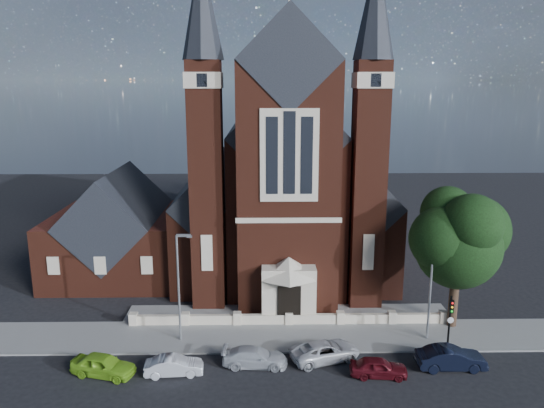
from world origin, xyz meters
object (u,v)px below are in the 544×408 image
Objects in this scene: street_tree at (461,241)px; church at (282,182)px; street_lamp_right at (432,280)px; car_lime_van at (103,365)px; traffic_signal at (450,316)px; parish_hall at (118,234)px; car_navy at (451,358)px; car_dark_red at (378,367)px; street_lamp_left at (180,282)px; car_white_suv at (325,351)px; car_silver_b at (255,357)px; car_silver_a at (174,366)px.

church is at bearing 126.17° from street_tree.
car_lime_van is (-22.33, -4.53, -3.89)m from street_lamp_right.
car_lime_van is (-23.24, -2.96, -1.87)m from traffic_signal.
parish_hall is 1.51× the size of street_lamp_right.
parish_hall is 1.14× the size of street_tree.
traffic_signal is (0.91, -1.57, -2.02)m from street_lamp_right.
church is at bearing 23.57° from car_navy.
traffic_signal is at bearing -54.79° from car_dark_red.
parish_hall reaches higher than street_lamp_left.
parish_hall is 3.33× the size of car_dark_red.
street_lamp_right is 1.70× the size of car_white_suv.
street_lamp_right is (18.00, 0.00, 0.00)m from street_lamp_left.
car_white_suv reaches higher than car_silver_b.
traffic_signal is 6.83m from car_dark_red.
church is 23.84m from car_silver_b.
car_silver_b is (13.46, -17.53, -3.38)m from parish_hall.
church is 25.60m from car_dark_red.
car_lime_van is at bearing -168.53° from street_lamp_right.
parish_hall is at bearing 120.02° from street_lamp_left.
car_dark_red is 0.82× the size of car_navy.
church is at bearing 118.04° from street_lamp_right.
traffic_signal is (-1.60, -3.28, -4.38)m from street_tree.
car_silver_b is (5.20, 0.99, 0.01)m from car_silver_a.
parish_hall is 1.51× the size of street_lamp_left.
church is 25.84m from car_silver_a.
car_white_suv is at bearing -77.88° from car_silver_b.
car_silver_a is at bearing -165.78° from street_lamp_right.
car_navy is (-0.68, -2.49, -1.84)m from traffic_signal.
car_dark_red is (-4.71, -4.92, -3.97)m from street_lamp_right.
street_lamp_left reaches higher than car_white_suv.
car_silver_b is (-12.63, -3.53, -3.97)m from street_lamp_right.
parish_hall is at bearing 26.69° from car_lime_van.
street_lamp_left is 7.38m from car_lime_van.
street_tree is 17.22m from car_silver_b.
street_lamp_left is (-20.51, -1.71, -2.36)m from street_tree.
street_tree reaches higher than street_lamp_left.
car_navy is (4.95, 0.86, 0.12)m from car_dark_red.
car_silver_a is (8.27, -18.52, -3.40)m from parish_hall.
car_navy is at bearing -86.71° from street_lamp_right.
church is 3.26× the size of street_tree.
car_navy is at bearing -105.20° from traffic_signal.
car_lime_van is 0.93× the size of car_navy.
traffic_signal is (27.00, -15.57, -1.43)m from parish_hall.
car_silver_b is (-2.54, -22.47, -7.56)m from church.
street_lamp_right is 7.89m from car_dark_red.
car_navy is (22.56, 0.47, 0.03)m from car_lime_van.
car_navy is (26.32, -18.06, -3.27)m from parish_hall.
car_white_suv is (14.43, 1.70, -0.05)m from car_lime_van.
parish_hall is at bearing 52.93° from car_dark_red.
church is 23.94m from traffic_signal.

